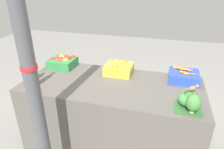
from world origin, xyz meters
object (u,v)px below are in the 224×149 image
apple_crate (63,62)px  broccoli_pile (190,100)px  support_pole (32,82)px  juice_bottle_ruby (34,73)px  carrot_crate (184,76)px  sparrow_bird (193,88)px  juice_bottle_cloudy (26,73)px  orange_crate (119,68)px

apple_crate → broccoli_pile: broccoli_pile is taller
support_pole → juice_bottle_ruby: (-0.35, 0.48, -0.19)m
support_pole → carrot_crate: (1.10, 0.98, -0.27)m
support_pole → sparrow_bird: size_ratio=19.35×
support_pole → broccoli_pile: (1.13, 0.45, -0.24)m
carrot_crate → juice_bottle_cloudy: bearing=-162.0°
broccoli_pile → juice_bottle_cloudy: 1.59m
carrot_crate → juice_bottle_ruby: (-1.46, -0.51, 0.07)m
apple_crate → orange_crate: orange_crate is taller
apple_crate → orange_crate: bearing=0.5°
orange_crate → juice_bottle_cloudy: size_ratio=1.15×
orange_crate → support_pole: bearing=-111.4°
orange_crate → sparrow_bird: bearing=-36.6°
support_pole → carrot_crate: support_pole is taller
broccoli_pile → juice_bottle_ruby: (-1.48, 0.02, 0.04)m
support_pole → orange_crate: 1.10m
apple_crate → sparrow_bird: sparrow_bird is taller
carrot_crate → sparrow_bird: bearing=-86.8°
orange_crate → carrot_crate: (0.71, -0.01, -0.01)m
apple_crate → juice_bottle_cloudy: (-0.14, -0.51, 0.05)m
apple_crate → orange_crate: 0.71m
juice_bottle_cloudy → juice_bottle_ruby: (0.11, 0.00, 0.02)m
orange_crate → broccoli_pile: (0.74, -0.54, 0.02)m
support_pole → juice_bottle_ruby: bearing=126.4°
carrot_crate → juice_bottle_ruby: bearing=-160.8°
broccoli_pile → juice_bottle_cloudy: bearing=179.2°
juice_bottle_cloudy → sparrow_bird: bearing=-1.3°
juice_bottle_cloudy → carrot_crate: bearing=18.0°
orange_crate → carrot_crate: 0.71m
orange_crate → juice_bottle_cloudy: bearing=-148.7°
apple_crate → juice_bottle_ruby: size_ratio=0.99×
apple_crate → juice_bottle_ruby: bearing=-93.4°
orange_crate → carrot_crate: size_ratio=1.00×
support_pole → juice_bottle_ruby: 0.62m
apple_crate → sparrow_bird: size_ratio=2.62×
carrot_crate → sparrow_bird: (0.03, -0.54, 0.15)m
juice_bottle_cloudy → juice_bottle_ruby: juice_bottle_ruby is taller
juice_bottle_cloudy → sparrow_bird: 1.60m
apple_crate → orange_crate: size_ratio=1.00×
juice_bottle_ruby → sparrow_bird: bearing=-1.4°
apple_crate → broccoli_pile: size_ratio=1.38×
carrot_crate → support_pole: bearing=-138.3°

